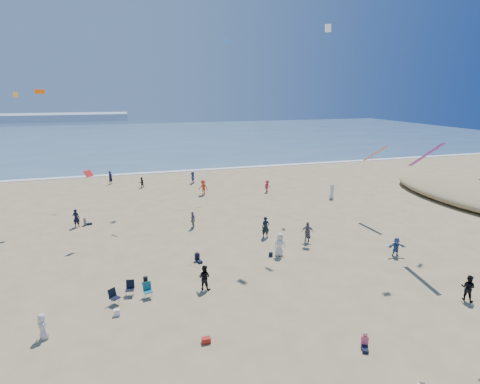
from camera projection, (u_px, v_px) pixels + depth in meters
name	position (u px, v px, depth m)	size (l,w,h in m)	color
ground	(247.00, 345.00, 19.38)	(220.00, 220.00, 0.00)	tan
ocean	(147.00, 137.00, 107.31)	(220.00, 100.00, 0.06)	#476B84
surf_line	(164.00, 172.00, 61.03)	(220.00, 1.20, 0.08)	white
standing_flyers	(237.00, 210.00, 38.62)	(29.61, 39.64, 1.93)	black
seated_group	(245.00, 268.00, 26.98)	(20.65, 27.92, 0.84)	white
chair_cluster	(131.00, 292.00, 23.56)	(2.76, 1.57, 1.00)	black
white_tote	(117.00, 313.00, 21.91)	(0.35, 0.20, 0.40)	white
black_backpack	(146.00, 279.00, 25.80)	(0.30, 0.22, 0.38)	black
cooler	(206.00, 340.00, 19.54)	(0.45, 0.30, 0.30)	#B02519
navy_bag	(271.00, 254.00, 29.81)	(0.28, 0.18, 0.34)	black
kites_aloft	(311.00, 67.00, 30.76)	(39.49, 44.05, 28.82)	green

